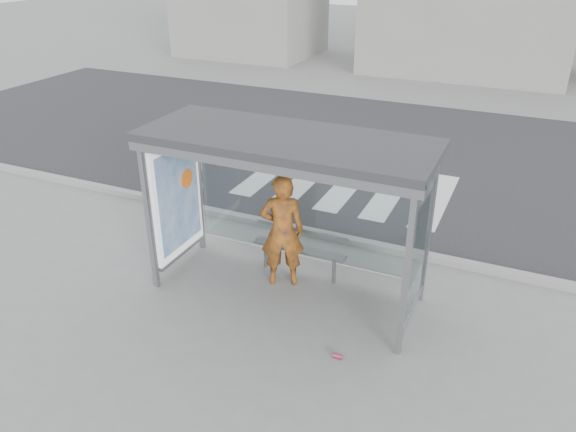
# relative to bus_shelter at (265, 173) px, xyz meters

# --- Properties ---
(ground) EXTENTS (80.00, 80.00, 0.00)m
(ground) POSITION_rel_bus_shelter_xyz_m (0.37, -0.06, -1.98)
(ground) COLOR slate
(ground) RESTS_ON ground
(road) EXTENTS (30.00, 10.00, 0.01)m
(road) POSITION_rel_bus_shelter_xyz_m (0.37, 6.94, -1.98)
(road) COLOR #252527
(road) RESTS_ON ground
(curb) EXTENTS (30.00, 0.18, 0.12)m
(curb) POSITION_rel_bus_shelter_xyz_m (0.37, 1.89, -1.92)
(curb) COLOR gray
(curb) RESTS_ON ground
(crosswalk) EXTENTS (4.55, 3.00, 0.00)m
(crosswalk) POSITION_rel_bus_shelter_xyz_m (-0.13, 4.44, -1.98)
(crosswalk) COLOR silver
(crosswalk) RESTS_ON ground
(bus_shelter) EXTENTS (4.25, 1.65, 2.62)m
(bus_shelter) POSITION_rel_bus_shelter_xyz_m (0.00, 0.00, 0.00)
(bus_shelter) COLOR gray
(bus_shelter) RESTS_ON ground
(building_center) EXTENTS (8.00, 5.00, 5.00)m
(building_center) POSITION_rel_bus_shelter_xyz_m (0.37, 17.94, 0.52)
(building_center) COLOR gray
(building_center) RESTS_ON ground
(person) EXTENTS (0.82, 0.70, 1.91)m
(person) POSITION_rel_bus_shelter_xyz_m (0.19, 0.19, -1.03)
(person) COLOR red
(person) RESTS_ON ground
(bench) EXTENTS (1.60, 0.21, 0.83)m
(bench) POSITION_rel_bus_shelter_xyz_m (0.35, 0.52, -1.49)
(bench) COLOR slate
(bench) RESTS_ON ground
(soda_can) EXTENTS (0.13, 0.08, 0.07)m
(soda_can) POSITION_rel_bus_shelter_xyz_m (1.66, -1.21, -1.95)
(soda_can) COLOR #D13D71
(soda_can) RESTS_ON ground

